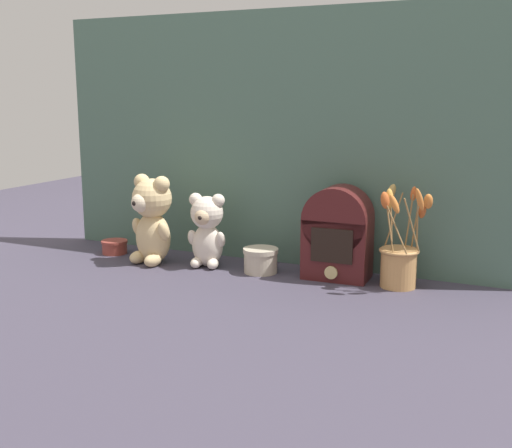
{
  "coord_description": "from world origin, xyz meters",
  "views": [
    {
      "loc": [
        0.78,
        -1.68,
        0.53
      ],
      "look_at": [
        0.0,
        0.02,
        0.15
      ],
      "focal_mm": 45.0,
      "sensor_mm": 36.0,
      "label": 1
    }
  ],
  "objects_px": {
    "teddy_bear_medium": "(207,229)",
    "decorative_tin_short": "(115,247)",
    "teddy_bear_large": "(152,218)",
    "flower_vase": "(399,258)",
    "vintage_radio": "(338,233)",
    "decorative_tin_tall": "(261,260)"
  },
  "relations": [
    {
      "from": "decorative_tin_tall",
      "to": "teddy_bear_large",
      "type": "bearing_deg",
      "value": -173.12
    },
    {
      "from": "teddy_bear_large",
      "to": "flower_vase",
      "type": "bearing_deg",
      "value": 5.1
    },
    {
      "from": "teddy_bear_medium",
      "to": "decorative_tin_tall",
      "type": "height_order",
      "value": "teddy_bear_medium"
    },
    {
      "from": "vintage_radio",
      "to": "decorative_tin_tall",
      "type": "bearing_deg",
      "value": -169.7
    },
    {
      "from": "teddy_bear_large",
      "to": "vintage_radio",
      "type": "bearing_deg",
      "value": 8.21
    },
    {
      "from": "flower_vase",
      "to": "decorative_tin_tall",
      "type": "distance_m",
      "value": 0.41
    },
    {
      "from": "teddy_bear_medium",
      "to": "decorative_tin_short",
      "type": "height_order",
      "value": "teddy_bear_medium"
    },
    {
      "from": "flower_vase",
      "to": "decorative_tin_tall",
      "type": "bearing_deg",
      "value": -176.47
    },
    {
      "from": "decorative_tin_short",
      "to": "vintage_radio",
      "type": "bearing_deg",
      "value": 2.59
    },
    {
      "from": "teddy_bear_medium",
      "to": "decorative_tin_short",
      "type": "relative_size",
      "value": 2.63
    },
    {
      "from": "flower_vase",
      "to": "decorative_tin_tall",
      "type": "height_order",
      "value": "flower_vase"
    },
    {
      "from": "vintage_radio",
      "to": "decorative_tin_short",
      "type": "height_order",
      "value": "vintage_radio"
    },
    {
      "from": "teddy_bear_medium",
      "to": "decorative_tin_tall",
      "type": "xyz_separation_m",
      "value": [
        0.18,
        0.01,
        -0.08
      ]
    },
    {
      "from": "teddy_bear_large",
      "to": "flower_vase",
      "type": "relative_size",
      "value": 0.96
    },
    {
      "from": "teddy_bear_large",
      "to": "decorative_tin_short",
      "type": "bearing_deg",
      "value": 165.13
    },
    {
      "from": "teddy_bear_large",
      "to": "vintage_radio",
      "type": "height_order",
      "value": "teddy_bear_large"
    },
    {
      "from": "teddy_bear_large",
      "to": "flower_vase",
      "type": "height_order",
      "value": "flower_vase"
    },
    {
      "from": "flower_vase",
      "to": "teddy_bear_medium",
      "type": "bearing_deg",
      "value": -176.82
    },
    {
      "from": "teddy_bear_medium",
      "to": "vintage_radio",
      "type": "distance_m",
      "value": 0.41
    },
    {
      "from": "decorative_tin_tall",
      "to": "vintage_radio",
      "type": "bearing_deg",
      "value": 10.3
    },
    {
      "from": "teddy_bear_large",
      "to": "teddy_bear_medium",
      "type": "relative_size",
      "value": 1.22
    },
    {
      "from": "teddy_bear_large",
      "to": "decorative_tin_tall",
      "type": "height_order",
      "value": "teddy_bear_large"
    }
  ]
}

